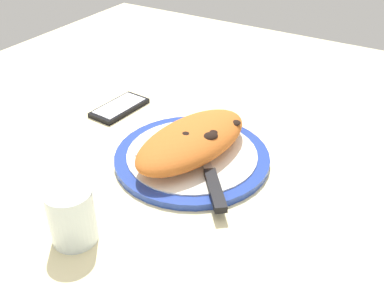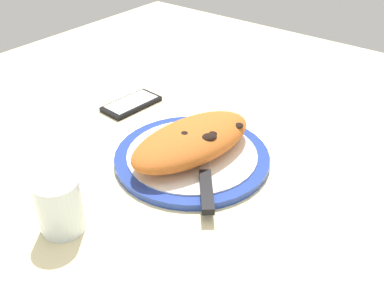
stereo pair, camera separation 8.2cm
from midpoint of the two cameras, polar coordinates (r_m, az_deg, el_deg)
The scene contains 7 objects.
ground_plane at distance 84.68cm, azimuth -2.77°, elevation -2.97°, with size 150.00×150.00×3.00cm, color beige.
plate at distance 83.38cm, azimuth -2.81°, elevation -1.72°, with size 28.50×28.50×1.57cm.
calzone at distance 81.40cm, azimuth -2.58°, elevation 0.39°, with size 27.40×16.70×5.52cm.
fork at distance 86.88cm, azimuth -6.54°, elevation 0.47°, with size 17.22×2.21×0.40cm.
knife at distance 75.42cm, azimuth -0.58°, elevation -4.69°, with size 18.41×15.56×1.20cm.
smartphone at distance 101.94cm, azimuth -11.40°, elevation 4.46°, with size 13.46×7.38×1.16cm.
water_glass at distance 68.98cm, azimuth -18.18°, elevation -9.04°, with size 6.74×6.74×8.78cm.
Camera 1 is at (58.86, 35.40, 48.20)cm, focal length 42.41 mm.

